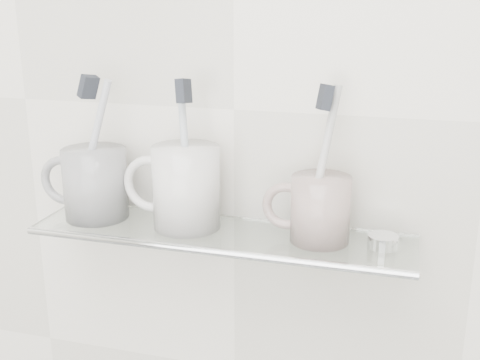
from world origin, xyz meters
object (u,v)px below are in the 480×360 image
(shelf_glass, at_px, (221,234))
(mug_right, at_px, (320,209))
(mug_center, at_px, (186,187))
(mug_left, at_px, (96,183))

(shelf_glass, height_order, mug_right, mug_right)
(mug_center, height_order, mug_right, mug_center)
(shelf_glass, xyz_separation_m, mug_right, (0.13, 0.00, 0.05))
(mug_center, bearing_deg, shelf_glass, -3.95)
(mug_right, bearing_deg, shelf_glass, 176.38)
(shelf_glass, relative_size, mug_left, 5.14)
(mug_left, distance_m, mug_center, 0.13)
(mug_right, bearing_deg, mug_center, 174.15)
(mug_center, bearing_deg, mug_left, -178.05)
(mug_left, relative_size, mug_right, 1.16)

